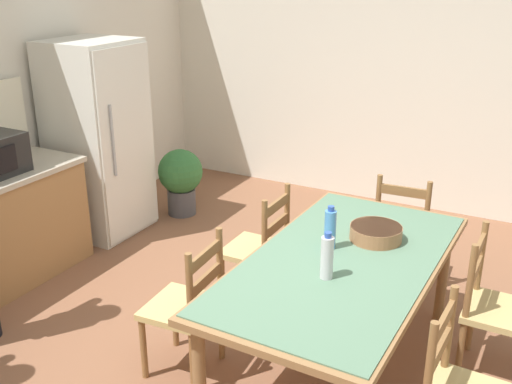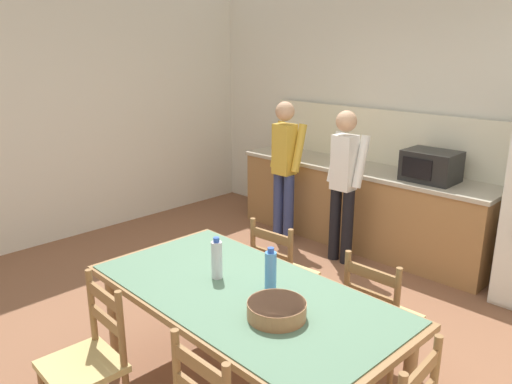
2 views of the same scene
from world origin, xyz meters
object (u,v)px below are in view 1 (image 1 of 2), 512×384
object	(u,v)px
dining_table	(342,271)
chair_head_end	(403,230)
serving_bowl	(376,232)
chair_side_far_left	(187,307)
bottle_near_centre	(327,257)
chair_side_far_right	(259,249)
bottle_off_centre	(330,229)
potted_plant	(181,177)
refrigerator	(98,139)
chair_side_near_right	(494,309)

from	to	relation	value
dining_table	chair_head_end	distance (m)	1.30
serving_bowl	chair_side_far_left	bearing A→B (deg)	130.39
bottle_near_centre	chair_side_far_right	bearing A→B (deg)	47.71
dining_table	bottle_off_centre	size ratio (longest dim) A/B	7.40
chair_side_far_right	potted_plant	bearing A→B (deg)	-128.12
dining_table	serving_bowl	world-z (taller)	serving_bowl
dining_table	potted_plant	size ratio (longest dim) A/B	3.00
dining_table	chair_side_far_right	xyz separation A→B (m)	(0.47, 0.79, -0.25)
chair_head_end	potted_plant	xyz separation A→B (m)	(0.34, 2.31, -0.06)
dining_table	chair_side_far_right	world-z (taller)	chair_side_far_right
refrigerator	potted_plant	bearing A→B (deg)	-33.85
chair_side_far_right	chair_head_end	distance (m)	1.16
chair_side_far_right	chair_head_end	bearing A→B (deg)	134.30
chair_head_end	potted_plant	bearing A→B (deg)	-11.77
bottle_near_centre	bottle_off_centre	size ratio (longest dim) A/B	1.00
chair_head_end	chair_side_near_right	world-z (taller)	same
bottle_near_centre	chair_side_far_right	size ratio (longest dim) A/B	0.30
refrigerator	chair_head_end	bearing A→B (deg)	-83.69
refrigerator	chair_side_far_right	world-z (taller)	refrigerator
refrigerator	chair_side_far_left	size ratio (longest dim) A/B	1.93
chair_head_end	potted_plant	world-z (taller)	chair_head_end
bottle_off_centre	chair_head_end	xyz separation A→B (m)	(1.18, -0.16, -0.45)
bottle_near_centre	serving_bowl	xyz separation A→B (m)	(0.59, -0.09, -0.07)
chair_side_far_right	chair_head_end	size ratio (longest dim) A/B	1.00
chair_side_far_left	chair_side_near_right	distance (m)	1.83
dining_table	bottle_off_centre	bearing A→B (deg)	50.73
bottle_near_centre	chair_side_far_left	xyz separation A→B (m)	(-0.17, 0.81, -0.45)
bottle_near_centre	potted_plant	size ratio (longest dim) A/B	0.40
refrigerator	potted_plant	xyz separation A→B (m)	(0.64, -0.43, -0.49)
serving_bowl	chair_side_far_left	size ratio (longest dim) A/B	0.35
chair_side_far_left	chair_head_end	distance (m)	1.90
serving_bowl	chair_side_near_right	size ratio (longest dim) A/B	0.35
serving_bowl	dining_table	bearing A→B (deg)	166.08
chair_side_far_left	chair_side_far_right	bearing A→B (deg)	174.65
bottle_near_centre	serving_bowl	size ratio (longest dim) A/B	0.84
chair_side_near_right	chair_side_far_right	bearing A→B (deg)	89.13
serving_bowl	chair_head_end	size ratio (longest dim) A/B	0.35
bottle_near_centre	chair_head_end	world-z (taller)	bottle_near_centre
bottle_near_centre	bottle_off_centre	bearing A→B (deg)	18.75
dining_table	chair_side_far_left	xyz separation A→B (m)	(-0.42, 0.81, -0.25)
chair_side_near_right	potted_plant	world-z (taller)	chair_side_near_right
dining_table	chair_side_far_left	world-z (taller)	chair_side_far_left
chair_side_far_right	chair_side_far_left	bearing A→B (deg)	-1.75
chair_head_end	potted_plant	size ratio (longest dim) A/B	1.36
bottle_off_centre	serving_bowl	world-z (taller)	bottle_off_centre
serving_bowl	refrigerator	bearing A→B (deg)	77.19
serving_bowl	chair_head_end	world-z (taller)	chair_head_end
dining_table	potted_plant	xyz separation A→B (m)	(1.62, 2.27, -0.31)
chair_head_end	refrigerator	bearing A→B (deg)	2.85
refrigerator	chair_side_near_right	world-z (taller)	refrigerator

